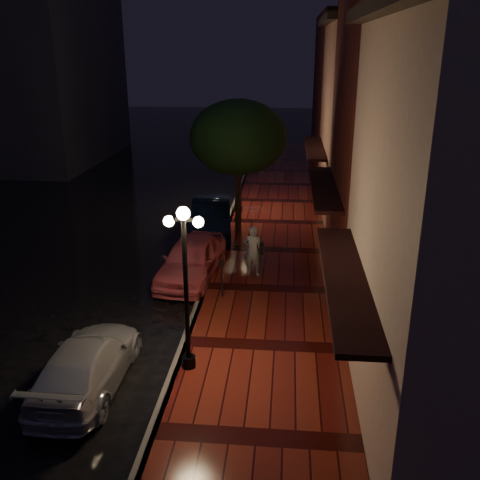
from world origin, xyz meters
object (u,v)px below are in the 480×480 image
at_px(street_tree, 238,140).
at_px(woman_with_umbrella, 253,230).
at_px(pink_car, 192,259).
at_px(parking_meter, 222,274).
at_px(streetlamp_near, 186,280).
at_px(silver_car, 87,364).
at_px(streetlamp_far, 239,163).
at_px(navy_car, 211,217).

bearing_deg(street_tree, woman_with_umbrella, -78.64).
distance_m(pink_car, parking_meter, 2.11).
bearing_deg(parking_meter, woman_with_umbrella, 48.19).
distance_m(streetlamp_near, woman_with_umbrella, 6.24).
bearing_deg(silver_car, pink_car, -101.74).
bearing_deg(parking_meter, streetlamp_far, 75.94).
bearing_deg(pink_car, silver_car, -95.64).
bearing_deg(streetlamp_near, street_tree, 88.65).
distance_m(streetlamp_near, streetlamp_far, 14.00).
bearing_deg(streetlamp_far, parking_meter, -87.92).
xyz_separation_m(streetlamp_far, pink_car, (-0.95, -8.13, -1.83)).
height_order(woman_with_umbrella, parking_meter, woman_with_umbrella).
height_order(streetlamp_near, silver_car, streetlamp_near).
bearing_deg(woman_with_umbrella, pink_car, 10.52).
bearing_deg(street_tree, streetlamp_far, 94.91).
relative_size(navy_car, parking_meter, 3.69).
height_order(navy_car, silver_car, navy_car).
relative_size(streetlamp_far, street_tree, 0.74).
relative_size(street_tree, navy_car, 1.21).
bearing_deg(navy_car, woman_with_umbrella, -72.86).
relative_size(streetlamp_far, woman_with_umbrella, 1.64).
relative_size(pink_car, woman_with_umbrella, 1.72).
distance_m(silver_car, woman_with_umbrella, 7.91).
bearing_deg(pink_car, streetlamp_near, -74.60).
bearing_deg(pink_car, streetlamp_far, 89.54).
bearing_deg(silver_car, street_tree, -102.36).
distance_m(streetlamp_far, navy_car, 3.77).
relative_size(silver_car, parking_meter, 3.41).
height_order(streetlamp_near, streetlamp_far, same).
relative_size(pink_car, parking_meter, 3.46).
bearing_deg(parking_meter, navy_car, 85.04).
bearing_deg(streetlamp_near, streetlamp_far, 90.00).
bearing_deg(woman_with_umbrella, silver_car, 67.71).
xyz_separation_m(pink_car, navy_car, (0.00, 4.96, 0.02)).
height_order(pink_car, woman_with_umbrella, woman_with_umbrella).
bearing_deg(streetlamp_near, parking_meter, 85.20).
bearing_deg(streetlamp_far, silver_car, -99.03).
bearing_deg(streetlamp_far, woman_with_umbrella, -81.06).
relative_size(silver_car, woman_with_umbrella, 1.70).
height_order(street_tree, woman_with_umbrella, street_tree).
relative_size(streetlamp_near, parking_meter, 3.31).
xyz_separation_m(silver_car, parking_meter, (2.72, 5.08, 0.29)).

